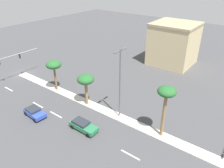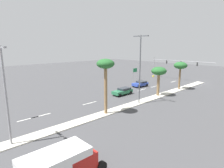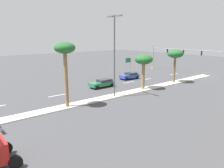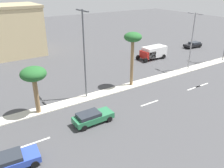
{
  "view_description": "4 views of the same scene",
  "coord_description": "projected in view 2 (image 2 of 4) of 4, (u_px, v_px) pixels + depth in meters",
  "views": [
    {
      "loc": [
        23.15,
        42.95,
        20.85
      ],
      "look_at": [
        -3.66,
        22.64,
        3.17
      ],
      "focal_mm": 34.81,
      "sensor_mm": 36.0,
      "label": 1
    },
    {
      "loc": [
        -19.27,
        51.13,
        9.61
      ],
      "look_at": [
        3.03,
        29.8,
        3.31
      ],
      "focal_mm": 30.27,
      "sensor_mm": 36.0,
      "label": 2
    },
    {
      "loc": [
        -23.32,
        46.03,
        8.56
      ],
      "look_at": [
        -0.26,
        27.07,
        1.94
      ],
      "focal_mm": 35.05,
      "sensor_mm": 36.0,
      "label": 3
    },
    {
      "loc": [
        24.81,
        14.36,
        14.05
      ],
      "look_at": [
        2.47,
        28.94,
        2.38
      ],
      "focal_mm": 37.41,
      "sensor_mm": 36.0,
      "label": 4
    }
  ],
  "objects": [
    {
      "name": "street_lamp_outboard",
      "position": [
        140.0,
        65.0,
        30.62
      ],
      "size": [
        2.9,
        0.24,
        11.11
      ],
      "color": "#515459",
      "rests_on": "median_curb"
    },
    {
      "name": "sedan_green_center",
      "position": [
        123.0,
        91.0,
        37.51
      ],
      "size": [
        1.9,
        4.41,
        1.35
      ],
      "color": "#287047",
      "rests_on": "ground"
    },
    {
      "name": "palm_tree_front",
      "position": [
        159.0,
        72.0,
        35.81
      ],
      "size": [
        2.87,
        2.87,
        5.55
      ],
      "color": "olive",
      "rests_on": "median_curb"
    },
    {
      "name": "sedan_blue_right",
      "position": [
        140.0,
        84.0,
        44.9
      ],
      "size": [
        2.27,
        3.99,
        1.29
      ],
      "color": "#2D47AD",
      "rests_on": "ground"
    },
    {
      "name": "ground_plane",
      "position": [
        111.0,
        112.0,
        27.85
      ],
      "size": [
        160.0,
        160.0,
        0.0
      ],
      "primitive_type": "plane",
      "color": "#424244"
    },
    {
      "name": "lane_stripe_right",
      "position": [
        90.0,
        103.0,
        32.09
      ],
      "size": [
        0.2,
        2.8,
        0.01
      ],
      "primitive_type": "cube",
      "color": "silver",
      "rests_on": "ground"
    },
    {
      "name": "traffic_signal_gantry",
      "position": [
        168.0,
        65.0,
        54.54
      ],
      "size": [
        17.83,
        0.53,
        6.05
      ],
      "color": "gray",
      "rests_on": "ground"
    },
    {
      "name": "lane_stripe_near",
      "position": [
        41.0,
        116.0,
        26.35
      ],
      "size": [
        0.2,
        2.8,
        0.01
      ],
      "primitive_type": "cube",
      "color": "silver",
      "rests_on": "ground"
    },
    {
      "name": "lane_stripe_leading",
      "position": [
        28.0,
        119.0,
        25.16
      ],
      "size": [
        0.2,
        2.8,
        0.01
      ],
      "primitive_type": "cube",
      "color": "silver",
      "rests_on": "ground"
    },
    {
      "name": "box_truck",
      "position": [
        62.0,
        165.0,
        13.33
      ],
      "size": [
        2.62,
        5.96,
        2.45
      ],
      "color": "#B21E19",
      "rests_on": "ground"
    },
    {
      "name": "median_curb",
      "position": [
        50.0,
        131.0,
        21.46
      ],
      "size": [
        1.8,
        84.81,
        0.12
      ],
      "primitive_type": "cube",
      "color": "beige",
      "rests_on": "ground"
    },
    {
      "name": "lane_stripe_front",
      "position": [
        174.0,
        81.0,
        51.45
      ],
      "size": [
        0.2,
        2.8,
        0.01
      ],
      "primitive_type": "cube",
      "color": "silver",
      "rests_on": "ground"
    },
    {
      "name": "palm_tree_mid",
      "position": [
        180.0,
        66.0,
        41.14
      ],
      "size": [
        2.84,
        2.84,
        6.03
      ],
      "color": "brown",
      "rests_on": "median_curb"
    },
    {
      "name": "street_lamp_front",
      "position": [
        5.0,
        89.0,
        17.46
      ],
      "size": [
        2.9,
        0.24,
        9.49
      ],
      "color": "gray",
      "rests_on": "median_curb"
    },
    {
      "name": "palm_tree_center",
      "position": [
        106.0,
        68.0,
        25.7
      ],
      "size": [
        2.46,
        2.46,
        7.75
      ],
      "color": "olive",
      "rests_on": "median_curb"
    },
    {
      "name": "directional_road_sign",
      "position": [
        135.0,
        72.0,
        52.59
      ],
      "size": [
        0.1,
        1.64,
        3.42
      ],
      "color": "gray",
      "rests_on": "ground"
    },
    {
      "name": "lane_stripe_inboard",
      "position": [
        154.0,
        87.0,
        45.11
      ],
      "size": [
        0.2,
        2.8,
        0.01
      ],
      "primitive_type": "cube",
      "color": "silver",
      "rests_on": "ground"
    },
    {
      "name": "lane_stripe_left",
      "position": [
        142.0,
        90.0,
        41.84
      ],
      "size": [
        0.2,
        2.8,
        0.01
      ],
      "primitive_type": "cube",
      "color": "silver",
      "rests_on": "ground"
    }
  ]
}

